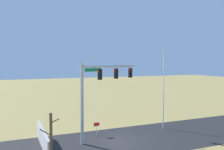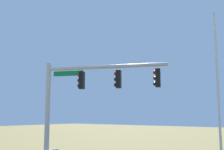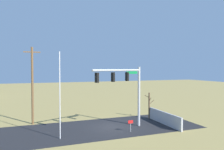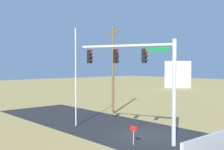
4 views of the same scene
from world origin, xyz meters
name	(u,v)px [view 4 (image 4 of 4)]	position (x,y,z in m)	size (l,w,h in m)	color
ground_plane	(144,135)	(0.00, 0.00, 0.00)	(160.00, 160.00, 0.00)	#9E894C
road_surface	(109,126)	(-4.00, 0.00, 0.01)	(28.00, 8.00, 0.01)	#232326
sidewalk_corner	(187,149)	(4.15, -0.68, 0.00)	(6.00, 6.00, 0.01)	#B7B5AD
retaining_fence	(216,146)	(6.30, -1.12, 0.74)	(0.20, 6.44, 1.48)	#A8A8AD
signal_mast	(144,70)	(1.31, -1.45, 4.86)	(6.41, 2.84, 6.83)	#B2B5BA
flagpole	(76,77)	(-5.89, -2.03, 4.12)	(0.10, 0.10, 8.24)	silver
utility_pole	(113,69)	(-8.42, 4.42, 4.77)	(1.90, 0.26, 9.21)	brown
open_sign	(134,131)	(1.27, -2.43, 0.91)	(0.56, 0.04, 1.22)	silver
distant_building	(178,74)	(-25.82, 40.44, 2.98)	(6.06, 5.73, 5.97)	silver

